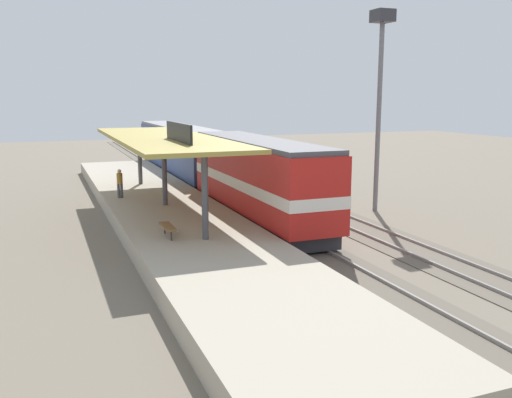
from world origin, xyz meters
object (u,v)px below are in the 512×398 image
platform_bench (168,227)px  locomotive (258,180)px  person_waiting (120,182)px  light_mast (381,69)px  passenger_carriage_single (180,151)px  freight_car (257,160)px

platform_bench → locomotive: size_ratio=0.12×
locomotive → person_waiting: size_ratio=8.44×
light_mast → person_waiting: size_ratio=6.84×
light_mast → locomotive: bearing=-176.6°
locomotive → person_waiting: (-6.63, 5.57, -0.56)m
platform_bench → locomotive: 7.64m
passenger_carriage_single → light_mast: (7.80, -17.54, 6.08)m
locomotive → passenger_carriage_single: locomotive is taller
passenger_carriage_single → locomotive: bearing=-90.0°
platform_bench → freight_car: freight_car is taller
locomotive → light_mast: bearing=3.4°
platform_bench → freight_car: 19.63m
platform_bench → light_mast: size_ratio=0.15×
platform_bench → light_mast: 16.31m
locomotive → freight_car: size_ratio=1.20×
freight_car → locomotive: bearing=-111.1°
locomotive → passenger_carriage_single: (0.00, 18.00, -0.10)m
locomotive → freight_car: locomotive is taller
locomotive → passenger_carriage_single: 18.00m
locomotive → light_mast: light_mast is taller
platform_bench → locomotive: bearing=37.5°
platform_bench → passenger_carriage_single: bearing=75.1°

